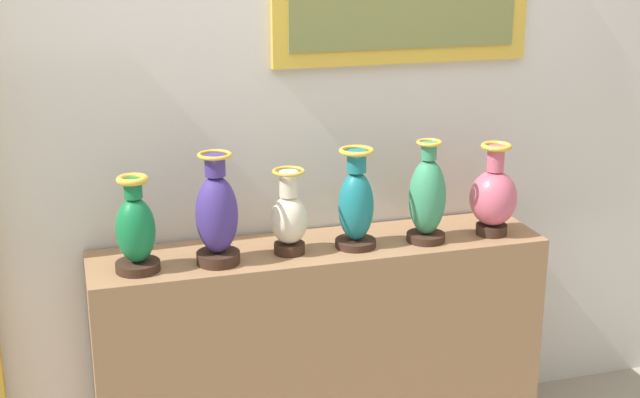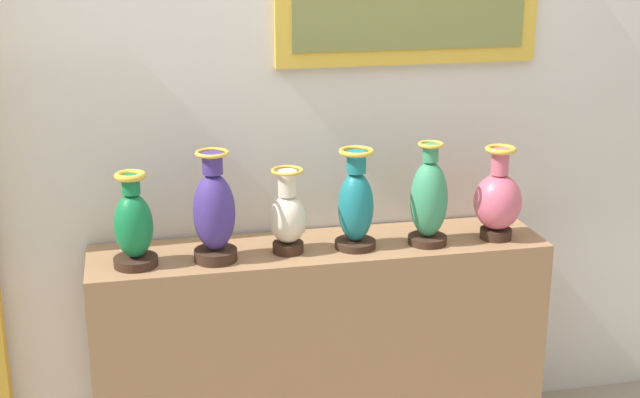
% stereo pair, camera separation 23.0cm
% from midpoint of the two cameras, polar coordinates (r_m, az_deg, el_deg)
% --- Properties ---
extents(display_shelf, '(1.74, 0.39, 0.87)m').
position_cam_midpoint_polar(display_shelf, '(3.58, 1.87, -9.60)').
color(display_shelf, '#99704C').
rests_on(display_shelf, ground_plane).
extents(back_wall, '(3.91, 0.14, 2.71)m').
position_cam_midpoint_polar(back_wall, '(3.51, 1.12, 5.95)').
color(back_wall, silver).
rests_on(back_wall, ground_plane).
extents(vase_emerald, '(0.16, 0.16, 0.35)m').
position_cam_midpoint_polar(vase_emerald, '(3.20, -9.83, -1.77)').
color(vase_emerald, '#382319').
rests_on(vase_emerald, display_shelf).
extents(vase_indigo, '(0.16, 0.16, 0.41)m').
position_cam_midpoint_polar(vase_indigo, '(3.21, -4.74, -0.97)').
color(vase_indigo, '#382319').
rests_on(vase_indigo, display_shelf).
extents(vase_ivory, '(0.14, 0.14, 0.32)m').
position_cam_midpoint_polar(vase_ivory, '(3.29, -0.08, -1.17)').
color(vase_ivory, '#382319').
rests_on(vase_ivory, display_shelf).
extents(vase_teal, '(0.16, 0.16, 0.38)m').
position_cam_midpoint_polar(vase_teal, '(3.34, 4.28, -0.42)').
color(vase_teal, '#382319').
rests_on(vase_teal, display_shelf).
extents(vase_jade, '(0.15, 0.15, 0.40)m').
position_cam_midpoint_polar(vase_jade, '(3.41, 8.90, -0.12)').
color(vase_jade, '#382319').
rests_on(vase_jade, display_shelf).
extents(vase_rose, '(0.18, 0.18, 0.37)m').
position_cam_midpoint_polar(vase_rose, '(3.52, 13.15, -0.10)').
color(vase_rose, '#382319').
rests_on(vase_rose, display_shelf).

